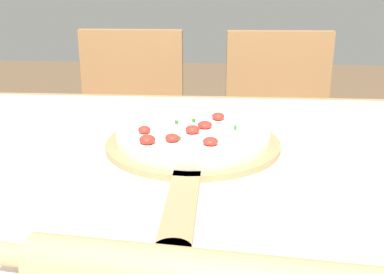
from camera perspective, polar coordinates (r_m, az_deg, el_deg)
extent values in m
cube|color=#A87F51|center=(0.83, -2.37, -5.15)|extent=(1.45, 1.04, 0.03)
cube|color=silver|center=(0.83, -2.39, -4.05)|extent=(1.37, 0.96, 0.00)
cylinder|color=tan|center=(0.93, 0.13, -0.78)|extent=(0.33, 0.33, 0.01)
cube|color=tan|center=(0.69, -1.30, -8.28)|extent=(0.04, 0.23, 0.01)
cylinder|color=tan|center=(0.59, -2.35, -13.57)|extent=(0.05, 0.05, 0.01)
cylinder|color=beige|center=(0.92, 0.13, 0.04)|extent=(0.29, 0.29, 0.02)
torus|color=beige|center=(0.92, 0.13, 0.51)|extent=(0.29, 0.29, 0.02)
cylinder|color=white|center=(0.92, 0.13, 0.60)|extent=(0.25, 0.25, 0.00)
ellipsoid|color=red|center=(0.91, -5.68, 0.87)|extent=(0.02, 0.02, 0.01)
ellipsoid|color=red|center=(0.99, 3.13, 2.47)|extent=(0.03, 0.03, 0.01)
ellipsoid|color=red|center=(0.93, 1.52, 1.47)|extent=(0.03, 0.03, 0.01)
ellipsoid|color=red|center=(0.90, 0.06, 0.90)|extent=(0.03, 0.03, 0.02)
ellipsoid|color=red|center=(0.86, -2.37, -0.09)|extent=(0.03, 0.03, 0.01)
ellipsoid|color=red|center=(0.85, -5.32, -0.29)|extent=(0.03, 0.03, 0.02)
ellipsoid|color=red|center=(0.85, 2.21, -0.50)|extent=(0.03, 0.03, 0.01)
cube|color=#387533|center=(0.97, 0.22, 1.96)|extent=(0.01, 0.01, 0.01)
cube|color=#387533|center=(0.96, -1.83, 1.75)|extent=(0.01, 0.01, 0.01)
cube|color=#387533|center=(0.93, 5.14, 1.10)|extent=(0.01, 0.01, 0.01)
cube|color=#387533|center=(0.95, 1.51, 1.62)|extent=(0.01, 0.01, 0.01)
cube|color=#387533|center=(0.87, -1.55, -0.15)|extent=(0.01, 0.01, 0.01)
cube|color=#387533|center=(0.92, 0.14, 0.88)|extent=(0.01, 0.01, 0.01)
cylinder|color=tan|center=(0.58, -20.49, -12.93)|extent=(0.05, 0.03, 0.03)
cube|color=#A37547|center=(1.74, -7.79, -3.16)|extent=(0.40, 0.40, 0.02)
cube|color=#A37547|center=(1.84, -7.05, 5.70)|extent=(0.38, 0.04, 0.44)
cylinder|color=#A37547|center=(1.74, -13.76, -11.77)|extent=(0.04, 0.04, 0.42)
cylinder|color=#A37547|center=(1.68, -3.00, -12.45)|extent=(0.04, 0.04, 0.42)
cylinder|color=#A37547|center=(2.01, -11.15, -7.10)|extent=(0.04, 0.04, 0.42)
cylinder|color=#A37547|center=(1.95, -1.95, -7.49)|extent=(0.04, 0.04, 0.42)
cube|color=#A37547|center=(1.72, 10.44, -3.61)|extent=(0.42, 0.42, 0.02)
cube|color=#A37547|center=(1.82, 10.06, 5.38)|extent=(0.38, 0.05, 0.44)
cylinder|color=#A37547|center=(1.66, 5.18, -12.84)|extent=(0.04, 0.04, 0.42)
cylinder|color=#A37547|center=(1.71, 16.19, -12.56)|extent=(0.04, 0.04, 0.42)
cylinder|color=#A37547|center=(1.94, 4.64, -7.77)|extent=(0.04, 0.04, 0.42)
cylinder|color=#A37547|center=(1.98, 13.99, -7.69)|extent=(0.04, 0.04, 0.42)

